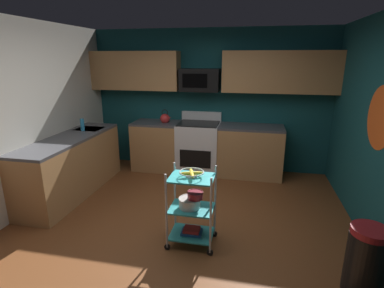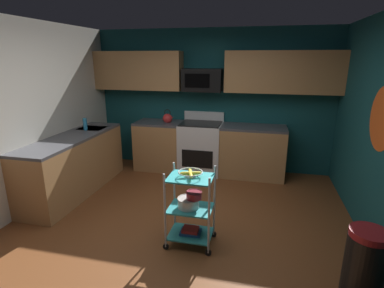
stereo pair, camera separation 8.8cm
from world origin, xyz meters
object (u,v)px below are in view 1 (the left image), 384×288
rolling_cart (192,208)px  trash_can (366,261)px  kettle (165,118)px  microwave (200,80)px  mixing_bowl_small (195,195)px  dish_soap_bottle (82,125)px  book_stack (192,231)px  mixing_bowl_large (190,202)px  fruit_bowl (192,173)px  oven_range (199,147)px

rolling_cart → trash_can: (1.69, -0.42, -0.12)m
rolling_cart → kettle: 2.55m
microwave → mixing_bowl_small: size_ratio=3.85×
microwave → kettle: 0.96m
rolling_cart → microwave: bearing=98.3°
kettle → dish_soap_bottle: (-1.15, -0.91, 0.02)m
rolling_cart → book_stack: bearing=116.6°
rolling_cart → kettle: bearing=113.4°
mixing_bowl_large → dish_soap_bottle: dish_soap_bottle is taller
rolling_cart → mixing_bowl_large: 0.07m
rolling_cart → kettle: (-0.99, 2.28, 0.54)m
fruit_bowl → mixing_bowl_small: size_ratio=1.49×
fruit_bowl → kettle: bearing=113.4°
rolling_cart → dish_soap_bottle: 2.60m
trash_can → mixing_bowl_small: bearing=165.7°
microwave → mixing_bowl_small: microwave is taller
oven_range → mixing_bowl_small: (0.39, -2.28, 0.14)m
oven_range → fruit_bowl: 2.35m
fruit_bowl → rolling_cart: bearing=-45.0°
mixing_bowl_small → oven_range: bearing=99.6°
fruit_bowl → mixing_bowl_small: 0.26m
microwave → fruit_bowl: bearing=-81.7°
mixing_bowl_small → book_stack: mixing_bowl_small is taller
rolling_cart → fruit_bowl: 0.42m
kettle → fruit_bowl: bearing=-66.6°
oven_range → dish_soap_bottle: bearing=-153.0°
microwave → mixing_bowl_large: size_ratio=2.78×
microwave → mixing_bowl_small: bearing=-80.8°
kettle → mixing_bowl_small: bearing=-65.7°
oven_range → trash_can: 3.39m
microwave → fruit_bowl: microwave is taller
rolling_cart → mixing_bowl_small: (0.04, 0.00, 0.17)m
oven_range → rolling_cart: size_ratio=1.20×
book_stack → microwave: bearing=98.3°
rolling_cart → fruit_bowl: bearing=135.0°
fruit_bowl → mixing_bowl_large: 0.36m
rolling_cart → mixing_bowl_small: size_ratio=5.03×
mixing_bowl_large → dish_soap_bottle: size_ratio=1.26×
mixing_bowl_small → microwave: bearing=99.2°
oven_range → mixing_bowl_small: oven_range is taller
kettle → trash_can: bearing=-45.3°
oven_range → mixing_bowl_small: 2.32m
oven_range → book_stack: bearing=-81.3°
mixing_bowl_large → book_stack: mixing_bowl_large is taller
oven_range → mixing_bowl_large: oven_range is taller
fruit_bowl → book_stack: bearing=0.0°
microwave → book_stack: size_ratio=2.84×
oven_range → microwave: microwave is taller
oven_range → kettle: (-0.64, -0.00, 0.52)m
oven_range → mixing_bowl_small: size_ratio=6.04×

